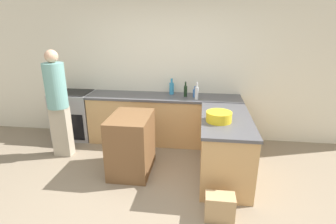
% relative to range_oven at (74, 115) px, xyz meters
% --- Properties ---
extents(ground_plane, '(14.00, 14.00, 0.00)m').
position_rel_range_oven_xyz_m(ground_plane, '(1.75, -1.86, -0.45)').
color(ground_plane, gray).
extents(wall_back, '(8.00, 0.06, 2.70)m').
position_rel_range_oven_xyz_m(wall_back, '(1.75, 0.32, 0.90)').
color(wall_back, silver).
rests_on(wall_back, ground_plane).
extents(counter_back, '(2.76, 0.61, 0.89)m').
position_rel_range_oven_xyz_m(counter_back, '(1.75, 0.00, -0.00)').
color(counter_back, tan).
rests_on(counter_back, ground_plane).
extents(counter_peninsula, '(0.69, 1.46, 0.89)m').
position_rel_range_oven_xyz_m(counter_peninsula, '(2.78, -1.01, -0.00)').
color(counter_peninsula, tan).
rests_on(counter_peninsula, ground_plane).
extents(range_oven, '(0.73, 0.59, 0.90)m').
position_rel_range_oven_xyz_m(range_oven, '(0.00, 0.00, 0.00)').
color(range_oven, '#99999E').
rests_on(range_oven, ground_plane).
extents(island_table, '(0.57, 0.79, 0.88)m').
position_rel_range_oven_xyz_m(island_table, '(1.42, -1.09, -0.01)').
color(island_table, brown).
rests_on(island_table, ground_plane).
extents(mixing_bowl, '(0.34, 0.34, 0.13)m').
position_rel_range_oven_xyz_m(mixing_bowl, '(2.66, -1.17, 0.51)').
color(mixing_bowl, yellow).
rests_on(mixing_bowl, counter_peninsula).
extents(wine_bottle_dark, '(0.06, 0.06, 0.27)m').
position_rel_range_oven_xyz_m(wine_bottle_dark, '(2.14, 0.01, 0.55)').
color(wine_bottle_dark, black).
rests_on(wine_bottle_dark, counter_back).
extents(water_bottle_blue, '(0.08, 0.08, 0.19)m').
position_rel_range_oven_xyz_m(water_bottle_blue, '(2.31, 0.00, 0.52)').
color(water_bottle_blue, '#386BB7').
rests_on(water_bottle_blue, counter_back).
extents(dish_soap_bottle, '(0.09, 0.09, 0.29)m').
position_rel_range_oven_xyz_m(dish_soap_bottle, '(1.88, 0.15, 0.56)').
color(dish_soap_bottle, '#338CBF').
rests_on(dish_soap_bottle, counter_back).
extents(vinegar_bottle_clear, '(0.06, 0.06, 0.30)m').
position_rel_range_oven_xyz_m(vinegar_bottle_clear, '(2.34, -0.17, 0.56)').
color(vinegar_bottle_clear, silver).
rests_on(vinegar_bottle_clear, counter_back).
extents(person_by_range, '(0.32, 0.32, 1.76)m').
position_rel_range_oven_xyz_m(person_by_range, '(0.15, -0.74, 0.51)').
color(person_by_range, '#ADA38E').
rests_on(person_by_range, ground_plane).
extents(paper_bag, '(0.33, 0.20, 0.31)m').
position_rel_range_oven_xyz_m(paper_bag, '(2.68, -1.98, -0.30)').
color(paper_bag, tan).
rests_on(paper_bag, ground_plane).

